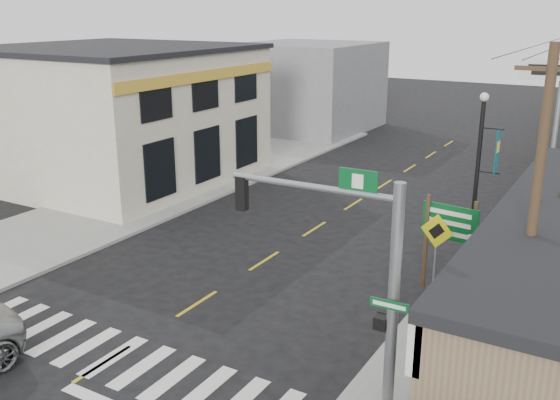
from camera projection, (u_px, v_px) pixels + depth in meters
The scene contains 16 objects.
ground at pixel (103, 364), 16.23m from camera, with size 140.00×140.00×0.00m, color black.
sidewalk_right at pixel (548, 262), 22.58m from camera, with size 6.00×38.00×0.13m, color gray.
sidewalk_left at pixel (164, 191), 31.28m from camera, with size 6.00×38.00×0.13m, color gray.
center_line at pixel (264, 261), 22.82m from camera, with size 0.12×56.00×0.01m, color gold.
crosswalk at pixel (114, 356), 16.56m from camera, with size 11.00×2.20×0.01m, color silver.
left_building at pixel (115, 116), 33.05m from camera, with size 12.00×12.00×6.80m, color beige.
bldg_distant_left at pixel (307, 86), 46.98m from camera, with size 9.00×10.00×6.40m, color gray.
traffic_signal_pole at pixel (365, 272), 13.38m from camera, with size 4.39×0.37×5.56m.
guide_sign at pixel (449, 233), 19.45m from camera, with size 1.80×0.14×3.15m.
fire_hydrant at pixel (466, 308), 18.09m from camera, with size 0.24×0.24×0.76m.
ped_crossing_sign at pixel (436, 241), 19.04m from camera, with size 1.09×0.08×2.79m.
lamp_post at pixel (480, 165), 21.92m from camera, with size 0.78×0.61×5.98m.
dance_center_sign at pixel (560, 95), 25.77m from camera, with size 3.32×0.21×7.06m.
shrub_front at pixel (445, 368), 14.90m from camera, with size 1.35×1.35×1.01m, color #133312.
shrub_back at pixel (492, 293), 19.09m from camera, with size 1.04×1.04×0.78m, color black.
utility_pole_near at pixel (531, 232), 13.32m from camera, with size 1.41×0.21×8.11m.
Camera 1 is at (11.19, -9.96, 8.87)m, focal length 40.00 mm.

